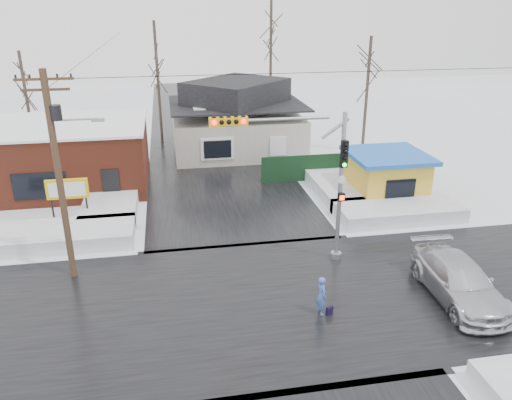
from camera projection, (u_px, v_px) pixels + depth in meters
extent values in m
plane|color=white|center=(266.00, 301.00, 20.31)|extent=(120.00, 120.00, 0.00)
cube|color=black|center=(266.00, 301.00, 20.31)|extent=(10.00, 120.00, 0.02)
cube|color=black|center=(266.00, 301.00, 20.31)|extent=(120.00, 10.00, 0.02)
cube|color=white|center=(63.00, 236.00, 25.08)|extent=(7.00, 3.00, 0.80)
cube|color=white|center=(398.00, 211.00, 28.05)|extent=(7.00, 3.00, 0.80)
cube|color=white|center=(113.00, 197.00, 29.98)|extent=(3.00, 8.00, 0.80)
cube|color=white|center=(335.00, 183.00, 32.30)|extent=(3.00, 8.00, 0.80)
cylinder|color=gray|center=(340.00, 189.00, 22.42)|extent=(0.20, 0.20, 7.00)
cylinder|color=gray|center=(336.00, 255.00, 23.66)|extent=(0.50, 0.50, 0.30)
cylinder|color=gray|center=(276.00, 119.00, 20.71)|extent=(4.60, 0.14, 0.14)
cube|color=gold|center=(228.00, 121.00, 20.38)|extent=(1.60, 0.28, 0.35)
sphere|color=#FF0C0C|center=(214.00, 123.00, 20.13)|extent=(0.20, 0.20, 0.20)
sphere|color=#FF0C0C|center=(244.00, 122.00, 20.33)|extent=(0.20, 0.20, 0.20)
cube|color=black|center=(344.00, 154.00, 21.61)|extent=(0.30, 0.22, 1.20)
sphere|color=#0CE533|center=(345.00, 165.00, 21.65)|extent=(0.18, 0.18, 0.18)
cube|color=black|center=(341.00, 197.00, 22.35)|extent=(0.30, 0.20, 0.35)
cylinder|color=#382619|center=(60.00, 180.00, 20.53)|extent=(0.28, 0.28, 9.00)
cube|color=#382619|center=(44.00, 79.00, 19.02)|extent=(2.20, 0.10, 0.10)
cube|color=#382619|center=(45.00, 90.00, 19.16)|extent=(1.80, 0.10, 0.10)
cylinder|color=black|center=(56.00, 113.00, 19.54)|extent=(0.44, 0.44, 0.60)
cylinder|color=gray|center=(74.00, 120.00, 19.75)|extent=(1.80, 0.08, 0.08)
cube|color=gray|center=(98.00, 120.00, 19.92)|extent=(0.50, 0.22, 0.12)
cube|color=maroon|center=(52.00, 156.00, 32.39)|extent=(12.00, 8.00, 4.00)
cube|color=white|center=(47.00, 125.00, 31.63)|extent=(12.20, 8.20, 0.15)
cube|color=black|center=(40.00, 186.00, 28.93)|extent=(3.00, 0.08, 1.60)
cube|color=black|center=(111.00, 187.00, 29.71)|extent=(1.00, 0.08, 2.20)
cylinder|color=black|center=(53.00, 209.00, 27.03)|extent=(0.10, 0.10, 1.80)
cylinder|color=black|center=(87.00, 207.00, 27.33)|extent=(0.10, 0.10, 1.80)
cube|color=gold|center=(67.00, 189.00, 26.77)|extent=(2.20, 0.18, 1.10)
cube|color=white|center=(67.00, 190.00, 26.67)|extent=(1.90, 0.02, 0.80)
cube|color=beige|center=(237.00, 133.00, 40.21)|extent=(10.00, 8.00, 3.00)
cube|color=black|center=(236.00, 103.00, 39.32)|extent=(10.40, 8.40, 0.12)
pyramid|color=black|center=(236.00, 91.00, 38.97)|extent=(9.00, 7.00, 1.80)
cube|color=maroon|center=(273.00, 87.00, 40.40)|extent=(0.70, 0.70, 1.40)
cube|color=white|center=(217.00, 149.00, 36.21)|extent=(2.40, 0.12, 1.60)
cube|color=gold|center=(386.00, 178.00, 30.55)|extent=(4.00, 4.00, 2.60)
cube|color=blue|center=(388.00, 155.00, 30.01)|extent=(4.60, 4.60, 0.25)
cube|color=black|center=(400.00, 189.00, 28.69)|extent=(1.80, 0.06, 1.20)
cube|color=black|center=(319.00, 167.00, 33.86)|extent=(8.00, 0.12, 1.80)
cylinder|color=#332821|center=(158.00, 84.00, 41.58)|extent=(0.24, 0.24, 10.00)
cylinder|color=#332821|center=(271.00, 66.00, 44.69)|extent=(0.24, 0.24, 12.00)
cylinder|color=#332821|center=(367.00, 96.00, 38.92)|extent=(0.24, 0.24, 9.00)
cylinder|color=#332821|center=(28.00, 104.00, 38.47)|extent=(0.24, 0.24, 8.00)
imported|color=#415DB6|center=(322.00, 296.00, 19.21)|extent=(0.44, 0.62, 1.60)
imported|color=silver|center=(459.00, 281.00, 20.24)|extent=(2.47, 5.61, 1.60)
cube|color=black|center=(329.00, 311.00, 19.34)|extent=(0.30, 0.22, 0.35)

